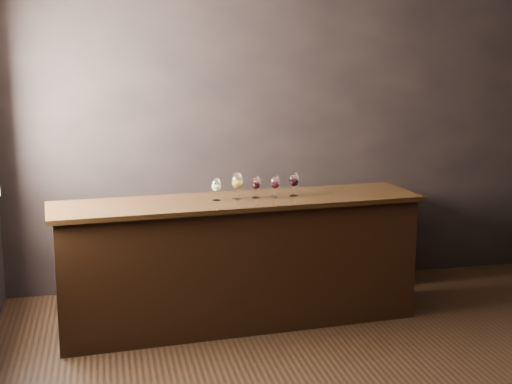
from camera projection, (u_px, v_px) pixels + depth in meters
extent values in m
cube|color=black|center=(280.00, 134.00, 6.56)|extent=(5.00, 0.02, 2.80)
cube|color=black|center=(239.00, 264.00, 5.66)|extent=(2.85, 0.82, 0.98)
cube|color=black|center=(238.00, 201.00, 5.56)|extent=(2.94, 0.89, 0.04)
cube|color=black|center=(279.00, 243.00, 6.53)|extent=(2.36, 0.40, 0.85)
cylinder|color=white|center=(216.00, 200.00, 5.51)|extent=(0.06, 0.06, 0.00)
cylinder|color=white|center=(216.00, 196.00, 5.50)|extent=(0.01, 0.01, 0.06)
ellipsoid|color=white|center=(216.00, 185.00, 5.49)|extent=(0.07, 0.07, 0.10)
cylinder|color=white|center=(216.00, 179.00, 5.48)|extent=(0.05, 0.05, 0.01)
ellipsoid|color=#BAC272|center=(216.00, 187.00, 5.49)|extent=(0.06, 0.06, 0.05)
cylinder|color=white|center=(237.00, 199.00, 5.56)|extent=(0.07, 0.07, 0.00)
cylinder|color=white|center=(237.00, 194.00, 5.55)|extent=(0.01, 0.01, 0.08)
ellipsoid|color=white|center=(237.00, 181.00, 5.53)|extent=(0.09, 0.09, 0.12)
cylinder|color=white|center=(237.00, 174.00, 5.52)|extent=(0.06, 0.06, 0.01)
ellipsoid|color=#B98019|center=(237.00, 184.00, 5.53)|extent=(0.07, 0.07, 0.06)
cylinder|color=white|center=(256.00, 197.00, 5.61)|extent=(0.06, 0.06, 0.00)
cylinder|color=white|center=(256.00, 193.00, 5.60)|extent=(0.01, 0.01, 0.06)
ellipsoid|color=white|center=(256.00, 183.00, 5.59)|extent=(0.07, 0.07, 0.10)
cylinder|color=white|center=(256.00, 177.00, 5.58)|extent=(0.05, 0.05, 0.01)
ellipsoid|color=black|center=(256.00, 185.00, 5.59)|extent=(0.06, 0.06, 0.05)
cylinder|color=white|center=(275.00, 197.00, 5.62)|extent=(0.06, 0.06, 0.00)
cylinder|color=white|center=(275.00, 193.00, 5.61)|extent=(0.01, 0.01, 0.07)
ellipsoid|color=white|center=(275.00, 182.00, 5.59)|extent=(0.07, 0.07, 0.10)
cylinder|color=white|center=(275.00, 176.00, 5.58)|extent=(0.05, 0.05, 0.01)
ellipsoid|color=black|center=(275.00, 184.00, 5.60)|extent=(0.06, 0.06, 0.05)
cylinder|color=white|center=(294.00, 195.00, 5.69)|extent=(0.07, 0.07, 0.00)
cylinder|color=white|center=(294.00, 191.00, 5.68)|extent=(0.01, 0.01, 0.07)
ellipsoid|color=white|center=(294.00, 180.00, 5.66)|extent=(0.08, 0.08, 0.11)
cylinder|color=white|center=(294.00, 174.00, 5.65)|extent=(0.06, 0.06, 0.01)
ellipsoid|color=black|center=(294.00, 182.00, 5.67)|extent=(0.06, 0.06, 0.05)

